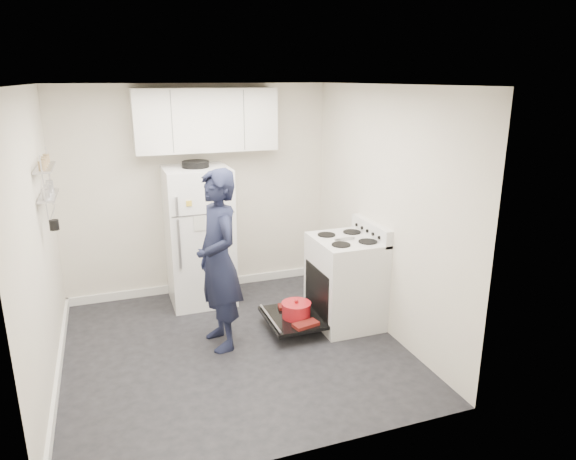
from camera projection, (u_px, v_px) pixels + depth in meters
name	position (u px, v px, depth m)	size (l,w,h in m)	color
room	(226.00, 230.00, 4.73)	(3.21, 3.21, 2.51)	black
electric_range	(344.00, 282.00, 5.47)	(0.66, 0.76, 1.10)	silver
open_oven_door	(294.00, 314.00, 5.35)	(0.55, 0.70, 0.23)	black
refrigerator	(199.00, 235.00, 5.93)	(0.72, 0.74, 1.67)	white
upper_cabinets	(206.00, 120.00, 5.78)	(1.60, 0.33, 0.70)	silver
wall_shelf_rack	(47.00, 182.00, 4.53)	(0.14, 0.60, 0.61)	#B2B2B7
person	(218.00, 261.00, 4.89)	(0.64, 0.42, 1.76)	#161A32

